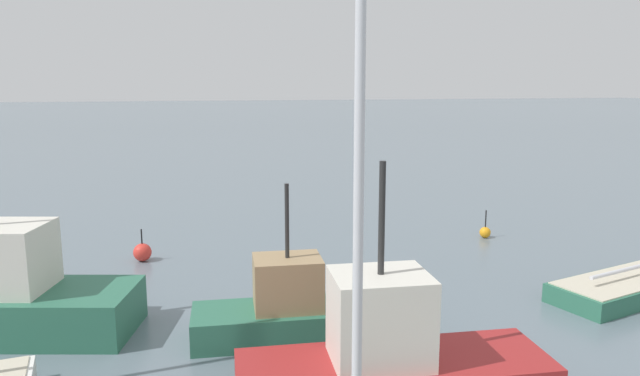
{
  "coord_description": "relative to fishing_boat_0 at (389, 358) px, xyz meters",
  "views": [
    {
      "loc": [
        -7.48,
        -6.85,
        7.14
      ],
      "look_at": [
        0.0,
        16.16,
        2.9
      ],
      "focal_mm": 32.52,
      "sensor_mm": 36.0,
      "label": 1
    }
  ],
  "objects": [
    {
      "name": "channel_buoy_1",
      "position": [
        10.48,
        11.82,
        -0.71
      ],
      "size": [
        0.53,
        0.53,
        1.34
      ],
      "color": "orange",
      "rests_on": "ground_plane"
    },
    {
      "name": "channel_buoy_0",
      "position": [
        -5.2,
        12.97,
        -0.61
      ],
      "size": [
        0.75,
        0.75,
        1.36
      ],
      "color": "red",
      "rests_on": "ground_plane"
    },
    {
      "name": "fishing_boat_3",
      "position": [
        -1.15,
        3.91,
        -0.19
      ],
      "size": [
        6.27,
        2.81,
        4.5
      ],
      "rotation": [
        0.0,
        0.0,
        2.99
      ],
      "color": "#2D6B51",
      "rests_on": "ground_plane"
    },
    {
      "name": "fishing_boat_0",
      "position": [
        0.0,
        0.0,
        0.0
      ],
      "size": [
        7.53,
        3.38,
        5.56
      ],
      "rotation": [
        0.0,
        0.0,
        2.99
      ],
      "color": "maroon",
      "rests_on": "ground_plane"
    }
  ]
}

